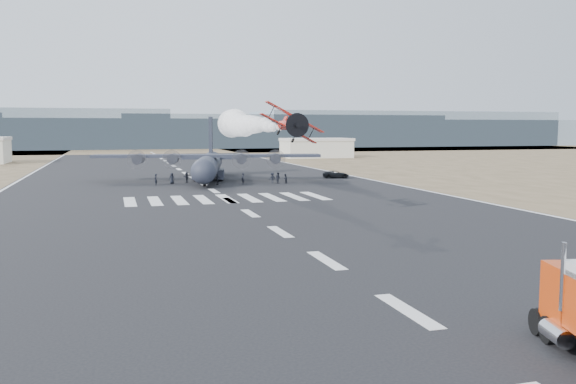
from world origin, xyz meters
name	(u,v)px	position (x,y,z in m)	size (l,w,h in m)	color
ground	(408,311)	(0.00, 0.00, 0.00)	(500.00, 500.00, 0.00)	black
scrub_far	(148,150)	(0.00, 230.00, 0.00)	(500.00, 80.00, 0.00)	brown
runway_markings	(214,191)	(0.00, 60.00, 0.01)	(60.00, 260.00, 0.01)	silver
ridge_seg_d	(144,133)	(0.00, 260.00, 6.50)	(150.00, 50.00, 13.00)	slate
ridge_seg_e	(281,131)	(65.00, 260.00, 7.50)	(150.00, 50.00, 15.00)	slate
ridge_seg_f	(402,129)	(130.00, 260.00, 8.50)	(150.00, 50.00, 17.00)	slate
ridge_seg_g	(510,132)	(195.00, 260.00, 6.50)	(150.00, 50.00, 13.00)	slate
hangar_right	(316,148)	(46.00, 150.00, 3.01)	(20.50, 12.50, 5.90)	beige
aerobatic_biplane	(290,124)	(3.14, 31.79, 9.37)	(5.84, 5.80, 4.30)	#AD0B1C
smoke_trail	(239,124)	(3.06, 56.71, 9.57)	(4.10, 30.18, 4.10)	white
transport_aircraft	(208,164)	(2.00, 78.39, 2.86)	(38.32, 31.37, 11.11)	#202230
support_vehicle	(336,174)	(24.91, 76.62, 0.66)	(2.18, 4.73, 1.31)	black
crew_a	(156,180)	(-7.44, 71.33, 0.89)	(0.65, 0.54, 1.79)	black
crew_b	(278,178)	(12.06, 69.16, 0.89)	(0.87, 0.54, 1.79)	black
crew_c	(272,178)	(11.22, 69.72, 0.87)	(1.12, 0.52, 1.73)	black
crew_d	(217,179)	(2.02, 68.99, 0.88)	(1.03, 0.53, 1.76)	black
crew_e	(172,178)	(-4.76, 72.91, 0.90)	(0.88, 0.54, 1.81)	black
crew_f	(187,177)	(-2.15, 75.00, 0.86)	(1.59, 0.51, 1.71)	black
crew_g	(243,179)	(6.10, 68.87, 0.90)	(0.66, 0.54, 1.80)	black
crew_h	(285,179)	(13.09, 68.56, 0.78)	(0.76, 0.47, 1.56)	black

